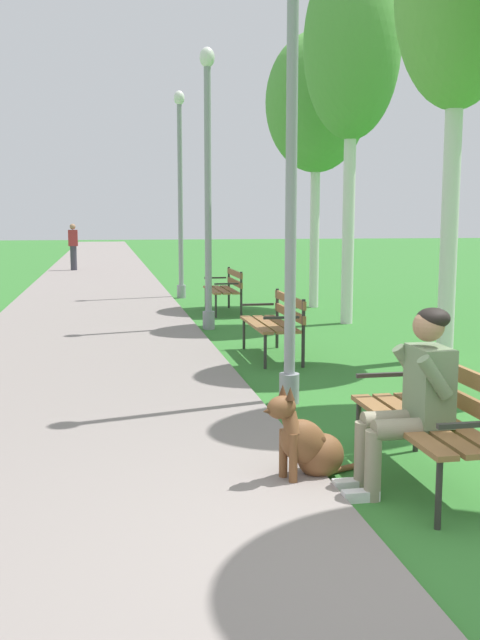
% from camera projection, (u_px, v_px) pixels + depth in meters
% --- Properties ---
extents(ground_plane, '(120.00, 120.00, 0.00)m').
position_uv_depth(ground_plane, '(431.00, 557.00, 3.92)').
color(ground_plane, '#33752D').
extents(paved_path, '(3.51, 60.00, 0.04)m').
position_uv_depth(paved_path, '(99.00, 267.00, 26.92)').
color(paved_path, gray).
rests_on(paved_path, ground).
extents(park_bench_near, '(0.55, 1.50, 0.85)m').
position_uv_depth(park_bench_near, '(435.00, 412.00, 4.93)').
color(park_bench_near, olive).
rests_on(park_bench_near, ground).
extents(park_bench_mid, '(0.55, 1.50, 0.85)m').
position_uv_depth(park_bench_mid, '(276.00, 319.00, 9.48)').
color(park_bench_mid, olive).
rests_on(park_bench_mid, ground).
extents(park_bench_far, '(0.55, 1.50, 0.85)m').
position_uv_depth(park_bench_far, '(226.00, 287.00, 14.02)').
color(park_bench_far, olive).
rests_on(park_bench_far, ground).
extents(person_seated_on_near_bench, '(0.74, 0.49, 1.25)m').
position_uv_depth(person_seated_on_near_bench, '(414.00, 393.00, 4.77)').
color(person_seated_on_near_bench, gray).
rests_on(person_seated_on_near_bench, ground).
extents(dog_brown, '(0.80, 0.44, 0.71)m').
position_uv_depth(dog_brown, '(309.00, 444.00, 5.04)').
color(dog_brown, brown).
rests_on(dog_brown, ground).
extents(lamp_post_near, '(0.24, 0.24, 4.47)m').
position_uv_depth(lamp_post_near, '(291.00, 168.00, 6.87)').
color(lamp_post_near, gray).
rests_on(lamp_post_near, ground).
extents(lamp_post_mid, '(0.24, 0.24, 4.52)m').
position_uv_depth(lamp_post_mid, '(208.00, 187.00, 11.66)').
color(lamp_post_mid, gray).
rests_on(lamp_post_mid, ground).
extents(lamp_post_far, '(0.24, 0.24, 4.67)m').
position_uv_depth(lamp_post_far, '(180.00, 193.00, 16.37)').
color(lamp_post_far, gray).
rests_on(lamp_post_far, ground).
extents(birch_tree_fourth, '(1.64, 1.59, 6.26)m').
position_uv_depth(birch_tree_fourth, '(352.00, 48.00, 12.01)').
color(birch_tree_fourth, silver).
rests_on(birch_tree_fourth, ground).
extents(birch_tree_fifth, '(2.06, 1.97, 5.52)m').
position_uv_depth(birch_tree_fifth, '(316.00, 104.00, 14.41)').
color(birch_tree_fifth, silver).
rests_on(birch_tree_fifth, ground).
extents(pedestrian_distant, '(0.32, 0.22, 1.65)m').
position_uv_depth(pedestrian_distant, '(73.00, 247.00, 25.02)').
color(pedestrian_distant, '#383842').
rests_on(pedestrian_distant, ground).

